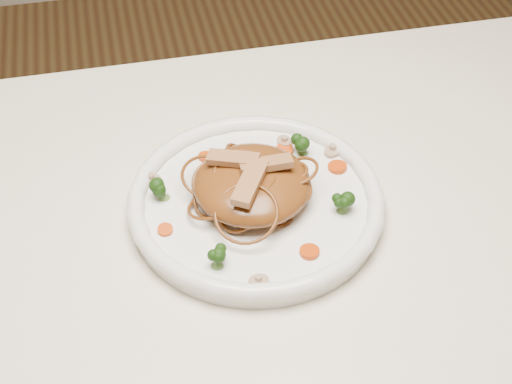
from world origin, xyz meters
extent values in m
cube|color=beige|center=(0.00, 0.00, 0.73)|extent=(1.20, 0.80, 0.04)
cylinder|color=brown|center=(0.54, 0.34, 0.35)|extent=(0.06, 0.06, 0.71)
cylinder|color=white|center=(0.04, 0.07, 0.76)|extent=(0.35, 0.35, 0.02)
ellipsoid|color=brown|center=(0.04, 0.07, 0.79)|extent=(0.17, 0.17, 0.04)
cube|color=#AB7851|center=(0.05, 0.07, 0.81)|extent=(0.06, 0.02, 0.01)
cube|color=#AB7851|center=(0.02, 0.09, 0.81)|extent=(0.06, 0.04, 0.01)
cube|color=#AB7851|center=(0.03, 0.05, 0.82)|extent=(0.05, 0.07, 0.01)
cylinder|color=#BE3C06|center=(0.09, 0.14, 0.77)|extent=(0.03, 0.03, 0.00)
cylinder|color=#BE3C06|center=(-0.07, 0.04, 0.77)|extent=(0.02, 0.02, 0.00)
cylinder|color=#BE3C06|center=(0.14, 0.10, 0.77)|extent=(0.03, 0.03, 0.00)
cylinder|color=#BE3C06|center=(-0.01, 0.15, 0.77)|extent=(0.02, 0.02, 0.00)
cylinder|color=#BE3C06|center=(0.08, -0.02, 0.77)|extent=(0.02, 0.02, 0.00)
cylinder|color=#BEA68E|center=(0.01, -0.05, 0.77)|extent=(0.03, 0.03, 0.01)
cylinder|color=#BEA68E|center=(0.15, 0.13, 0.77)|extent=(0.04, 0.04, 0.01)
cylinder|color=#BEA68E|center=(-0.07, 0.13, 0.77)|extent=(0.04, 0.04, 0.01)
cylinder|color=#BEA68E|center=(0.09, 0.16, 0.77)|extent=(0.03, 0.03, 0.01)
camera|label=1|loc=(-0.09, -0.52, 1.36)|focal=52.09mm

